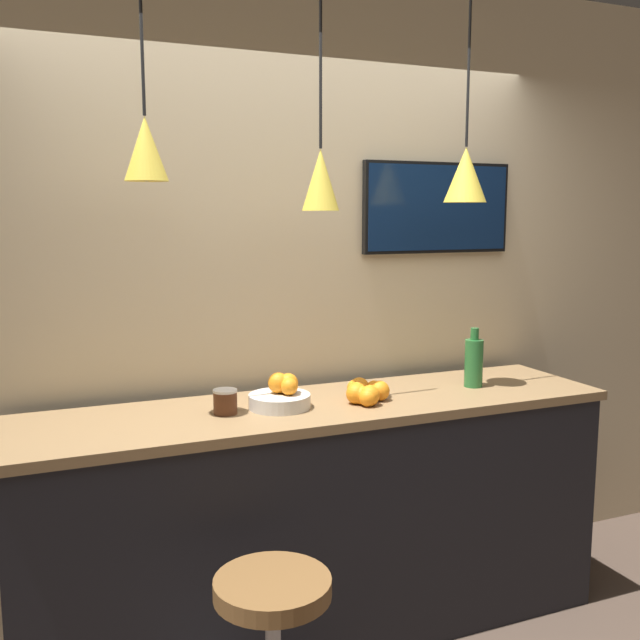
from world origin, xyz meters
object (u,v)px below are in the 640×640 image
fruit_bowl (281,396)px  spread_jar (225,402)px  bar_stool (273,640)px  mounted_tv (438,208)px  juice_bottle (474,362)px

fruit_bowl → spread_jar: size_ratio=2.58×
bar_stool → mounted_tv: (1.22, 1.03, 1.38)m
fruit_bowl → juice_bottle: size_ratio=0.93×
spread_jar → mounted_tv: 1.46m
fruit_bowl → bar_stool: bearing=-112.0°
bar_stool → mounted_tv: 2.11m
fruit_bowl → mounted_tv: (0.95, 0.37, 0.76)m
spread_jar → mounted_tv: (1.18, 0.37, 0.76)m
bar_stool → mounted_tv: bearing=40.2°
bar_stool → fruit_bowl: size_ratio=2.63×
juice_bottle → mounted_tv: mounted_tv is taller
mounted_tv → fruit_bowl: bearing=-158.7°
juice_bottle → spread_jar: size_ratio=2.77×
bar_stool → juice_bottle: (1.20, 0.66, 0.69)m
mounted_tv → bar_stool: bearing=-139.8°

